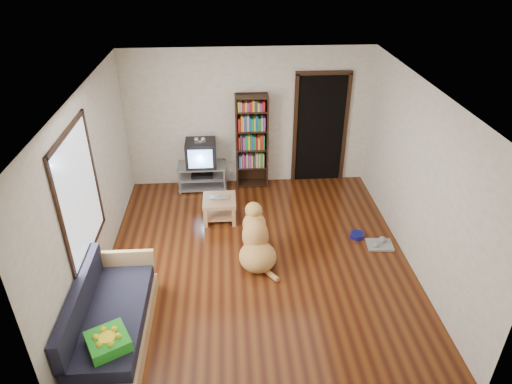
{
  "coord_description": "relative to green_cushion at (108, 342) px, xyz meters",
  "views": [
    {
      "loc": [
        -0.39,
        -5.46,
        4.32
      ],
      "look_at": [
        0.0,
        0.47,
        0.9
      ],
      "focal_mm": 32.0,
      "sensor_mm": 36.0,
      "label": 1
    }
  ],
  "objects": [
    {
      "name": "grey_rag",
      "position": [
        3.69,
        2.13,
        -0.47
      ],
      "size": [
        0.42,
        0.35,
        0.03
      ],
      "primitive_type": "cube",
      "rotation": [
        0.0,
        0.0,
        -0.08
      ],
      "color": "gray",
      "rests_on": "ground"
    },
    {
      "name": "wall_left",
      "position": [
        -0.5,
        1.92,
        0.81
      ],
      "size": [
        0.0,
        5.0,
        5.0
      ],
      "primitive_type": "plane",
      "rotation": [
        1.57,
        0.0,
        1.57
      ],
      "color": "silver",
      "rests_on": "ground"
    },
    {
      "name": "doorway",
      "position": [
        3.1,
        4.4,
        0.63
      ],
      "size": [
        1.03,
        0.05,
        2.19
      ],
      "color": "black",
      "rests_on": "wall_back"
    },
    {
      "name": "dog",
      "position": [
        1.72,
        1.92,
        -0.17
      ],
      "size": [
        0.6,
        1.05,
        0.88
      ],
      "color": "#CC844E",
      "rests_on": "ground"
    },
    {
      "name": "laptop",
      "position": [
        1.18,
        3.04,
        -0.08
      ],
      "size": [
        0.34,
        0.23,
        0.03
      ],
      "primitive_type": "imported",
      "rotation": [
        0.0,
        0.0,
        -0.08
      ],
      "color": "silver",
      "rests_on": "coffee_table"
    },
    {
      "name": "green_cushion",
      "position": [
        0.0,
        0.0,
        0.0
      ],
      "size": [
        0.56,
        0.56,
        0.14
      ],
      "primitive_type": "cube",
      "rotation": [
        0.0,
        0.0,
        0.49
      ],
      "color": "green",
      "rests_on": "sofa"
    },
    {
      "name": "wall_back",
      "position": [
        1.75,
        4.42,
        0.81
      ],
      "size": [
        4.5,
        0.0,
        4.5
      ],
      "primitive_type": "plane",
      "rotation": [
        1.57,
        0.0,
        0.0
      ],
      "color": "silver",
      "rests_on": "ground"
    },
    {
      "name": "window",
      "position": [
        -0.48,
        1.42,
        1.01
      ],
      "size": [
        0.03,
        1.46,
        1.7
      ],
      "color": "white",
      "rests_on": "wall_left"
    },
    {
      "name": "wall_right",
      "position": [
        4.0,
        1.92,
        0.81
      ],
      "size": [
        0.0,
        5.0,
        5.0
      ],
      "primitive_type": "plane",
      "rotation": [
        1.57,
        0.0,
        -1.57
      ],
      "color": "silver",
      "rests_on": "ground"
    },
    {
      "name": "crt_tv",
      "position": [
        0.85,
        4.2,
        0.25
      ],
      "size": [
        0.55,
        0.52,
        0.58
      ],
      "color": "black",
      "rests_on": "tv_stand"
    },
    {
      "name": "bookshelf",
      "position": [
        1.8,
        4.27,
        0.51
      ],
      "size": [
        0.6,
        0.3,
        1.8
      ],
      "color": "black",
      "rests_on": "ground"
    },
    {
      "name": "coffee_table",
      "position": [
        1.18,
        3.07,
        -0.21
      ],
      "size": [
        0.55,
        0.55,
        0.4
      ],
      "color": "tan",
      "rests_on": "ground"
    },
    {
      "name": "wall_front",
      "position": [
        1.75,
        -0.58,
        0.81
      ],
      "size": [
        4.5,
        0.0,
        4.5
      ],
      "primitive_type": "plane",
      "rotation": [
        -1.57,
        0.0,
        0.0
      ],
      "color": "silver",
      "rests_on": "ground"
    },
    {
      "name": "ceiling",
      "position": [
        1.75,
        1.92,
        2.11
      ],
      "size": [
        5.0,
        5.0,
        0.0
      ],
      "primitive_type": "plane",
      "rotation": [
        3.14,
        0.0,
        0.0
      ],
      "color": "white",
      "rests_on": "ground"
    },
    {
      "name": "tv_stand",
      "position": [
        0.85,
        4.17,
        -0.22
      ],
      "size": [
        0.9,
        0.45,
        0.5
      ],
      "color": "#99999E",
      "rests_on": "ground"
    },
    {
      "name": "dog_bowl",
      "position": [
        3.39,
        2.38,
        -0.45
      ],
      "size": [
        0.22,
        0.22,
        0.08
      ],
      "primitive_type": "cylinder",
      "color": "navy",
      "rests_on": "ground"
    },
    {
      "name": "ground",
      "position": [
        1.75,
        1.92,
        -0.49
      ],
      "size": [
        5.0,
        5.0,
        0.0
      ],
      "primitive_type": "plane",
      "color": "#5C2C0F",
      "rests_on": "ground"
    },
    {
      "name": "sofa",
      "position": [
        -0.12,
        0.54,
        -0.23
      ],
      "size": [
        0.8,
        1.8,
        0.8
      ],
      "color": "tan",
      "rests_on": "ground"
    }
  ]
}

